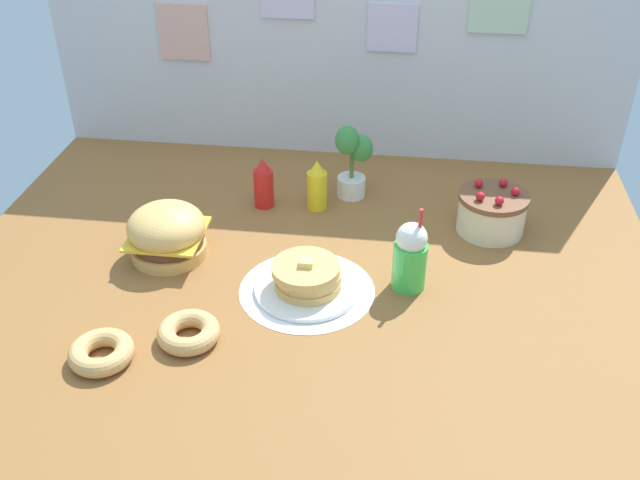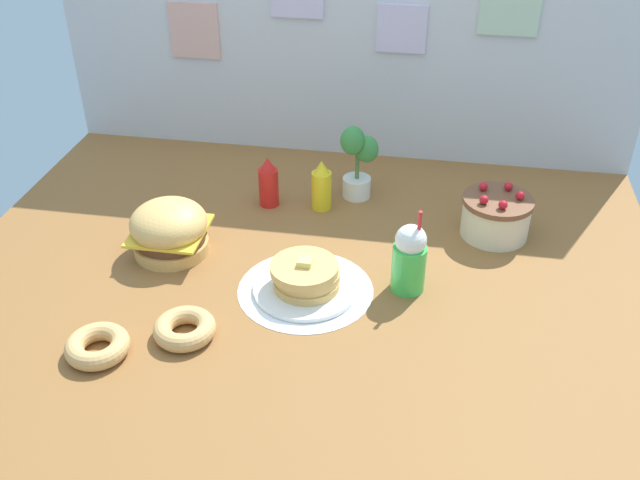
# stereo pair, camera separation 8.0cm
# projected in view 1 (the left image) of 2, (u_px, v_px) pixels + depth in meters

# --- Properties ---
(ground_plane) EXTENTS (2.34, 1.98, 0.02)m
(ground_plane) POSITION_uv_depth(u_px,v_px,m) (301.00, 290.00, 2.28)
(ground_plane) COLOR brown
(back_wall) EXTENTS (2.34, 0.04, 0.95)m
(back_wall) POSITION_uv_depth(u_px,v_px,m) (337.00, 41.00, 2.82)
(back_wall) COLOR silver
(back_wall) RESTS_ON ground_plane
(doily_mat) EXTENTS (0.43, 0.43, 0.00)m
(doily_mat) POSITION_uv_depth(u_px,v_px,m) (307.00, 290.00, 2.26)
(doily_mat) COLOR white
(doily_mat) RESTS_ON ground_plane
(burger) EXTENTS (0.26, 0.26, 0.19)m
(burger) POSITION_uv_depth(u_px,v_px,m) (167.00, 233.00, 2.38)
(burger) COLOR #DBA859
(burger) RESTS_ON ground_plane
(pancake_stack) EXTENTS (0.33, 0.33, 0.12)m
(pancake_stack) POSITION_uv_depth(u_px,v_px,m) (307.00, 279.00, 2.24)
(pancake_stack) COLOR white
(pancake_stack) RESTS_ON doily_mat
(layer_cake) EXTENTS (0.25, 0.25, 0.18)m
(layer_cake) POSITION_uv_depth(u_px,v_px,m) (492.00, 212.00, 2.52)
(layer_cake) COLOR beige
(layer_cake) RESTS_ON ground_plane
(ketchup_bottle) EXTENTS (0.07, 0.07, 0.20)m
(ketchup_bottle) POSITION_uv_depth(u_px,v_px,m) (264.00, 184.00, 2.66)
(ketchup_bottle) COLOR red
(ketchup_bottle) RESTS_ON ground_plane
(mustard_bottle) EXTENTS (0.07, 0.07, 0.20)m
(mustard_bottle) POSITION_uv_depth(u_px,v_px,m) (317.00, 186.00, 2.64)
(mustard_bottle) COLOR yellow
(mustard_bottle) RESTS_ON ground_plane
(cream_soda_cup) EXTENTS (0.11, 0.11, 0.29)m
(cream_soda_cup) POSITION_uv_depth(u_px,v_px,m) (410.00, 256.00, 2.22)
(cream_soda_cup) COLOR green
(cream_soda_cup) RESTS_ON ground_plane
(donut_pink_glaze) EXTENTS (0.18, 0.18, 0.05)m
(donut_pink_glaze) POSITION_uv_depth(u_px,v_px,m) (101.00, 352.00, 1.99)
(donut_pink_glaze) COLOR tan
(donut_pink_glaze) RESTS_ON ground_plane
(donut_chocolate) EXTENTS (0.18, 0.18, 0.05)m
(donut_chocolate) POSITION_uv_depth(u_px,v_px,m) (189.00, 332.00, 2.06)
(donut_chocolate) COLOR tan
(donut_chocolate) RESTS_ON ground_plane
(potted_plant) EXTENTS (0.14, 0.11, 0.30)m
(potted_plant) POSITION_uv_depth(u_px,v_px,m) (352.00, 158.00, 2.68)
(potted_plant) COLOR white
(potted_plant) RESTS_ON ground_plane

